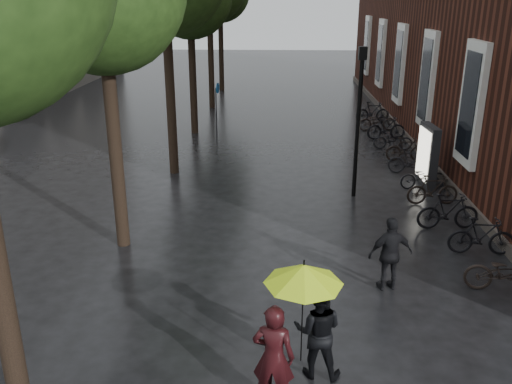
# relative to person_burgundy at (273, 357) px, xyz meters

# --- Properties ---
(person_burgundy) EXTENTS (0.71, 0.52, 1.77)m
(person_burgundy) POSITION_rel_person_burgundy_xyz_m (0.00, 0.00, 0.00)
(person_burgundy) COLOR black
(person_burgundy) RESTS_ON ground
(person_black) EXTENTS (0.90, 0.75, 1.68)m
(person_black) POSITION_rel_person_burgundy_xyz_m (0.72, 0.79, -0.05)
(person_black) COLOR black
(person_black) RESTS_ON ground
(lime_umbrella) EXTENTS (1.20, 1.20, 1.76)m
(lime_umbrella) POSITION_rel_person_burgundy_xyz_m (0.43, 0.32, 1.24)
(lime_umbrella) COLOR black
(lime_umbrella) RESTS_ON ground
(pedestrian_walking) EXTENTS (1.04, 0.62, 1.66)m
(pedestrian_walking) POSITION_rel_person_burgundy_xyz_m (2.44, 3.68, -0.06)
(pedestrian_walking) COLOR black
(pedestrian_walking) RESTS_ON ground
(parked_bicycles) EXTENTS (2.08, 17.51, 1.03)m
(parked_bicycles) POSITION_rel_person_burgundy_xyz_m (4.78, 11.98, -0.42)
(parked_bicycles) COLOR black
(parked_bicycles) RESTS_ON ground
(ad_lightbox) EXTENTS (0.31, 1.34, 2.03)m
(ad_lightbox) POSITION_rel_person_burgundy_xyz_m (4.96, 10.65, 0.13)
(ad_lightbox) COLOR black
(ad_lightbox) RESTS_ON ground
(lamp_post) EXTENTS (0.24, 0.24, 4.60)m
(lamp_post) POSITION_rel_person_burgundy_xyz_m (2.45, 9.45, 1.90)
(lamp_post) COLOR black
(lamp_post) RESTS_ON ground
(cycle_sign) EXTENTS (0.13, 0.45, 2.47)m
(cycle_sign) POSITION_rel_person_burgundy_xyz_m (-2.64, 16.50, 0.75)
(cycle_sign) COLOR #262628
(cycle_sign) RESTS_ON ground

